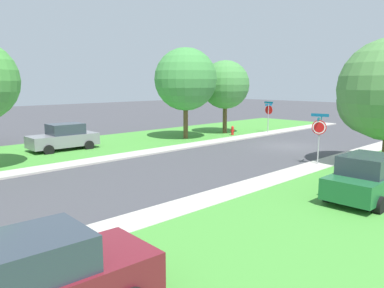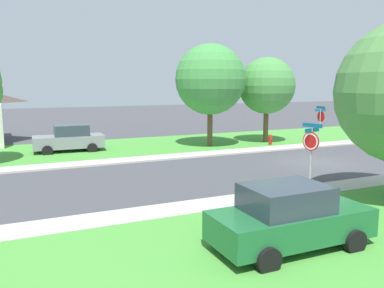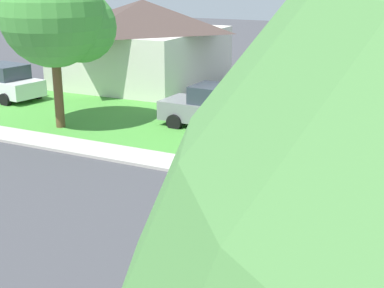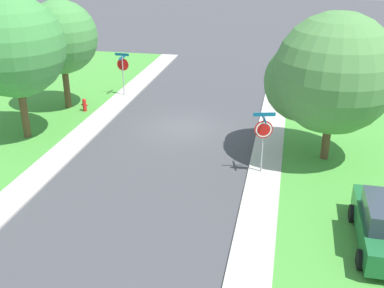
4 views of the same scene
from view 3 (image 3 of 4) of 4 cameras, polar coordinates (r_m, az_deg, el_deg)
name	(u,v)px [view 3 (image 3 of 4)]	position (r m, az deg, el deg)	size (l,w,h in m)	color
sidewalk_east	(160,161)	(17.84, -3.35, -1.76)	(1.40, 56.00, 0.10)	#B7B2A8
lawn_east	(218,127)	(21.85, 2.78, 1.85)	(8.00, 56.00, 0.08)	#479338
car_white_behind_trees	(3,82)	(28.09, -19.27, 6.16)	(2.50, 4.52, 1.76)	white
car_grey_far_down_street	(216,108)	(21.40, 2.56, 3.83)	(2.16, 4.37, 1.76)	gray
tree_sidewalk_far	(60,18)	(21.62, -13.75, 12.76)	(4.27, 3.97, 6.45)	brown
house_right_setback	(143,41)	(30.53, -5.13, 10.76)	(9.11, 7.92, 4.60)	silver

